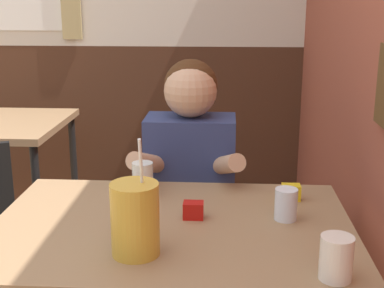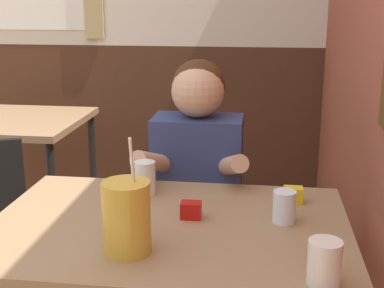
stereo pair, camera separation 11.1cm
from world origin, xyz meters
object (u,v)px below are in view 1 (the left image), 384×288
Objects in this scene: person_seated at (190,203)px; background_table at (3,140)px; cocktail_pitcher at (135,219)px; main_table at (172,247)px.

background_table is at bearing 145.43° from person_seated.
cocktail_pitcher is (-0.09, -0.73, 0.24)m from person_seated.
cocktail_pitcher reaches higher than background_table.
person_seated is (1.06, -0.73, -0.04)m from background_table.
main_table is 0.54m from person_seated.
background_table is at bearing 129.37° from main_table.
main_table is 3.39× the size of cocktail_pitcher.
background_table is 1.75m from cocktail_pitcher.
background_table is 2.47× the size of cocktail_pitcher.
main_table is 0.26m from cocktail_pitcher.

